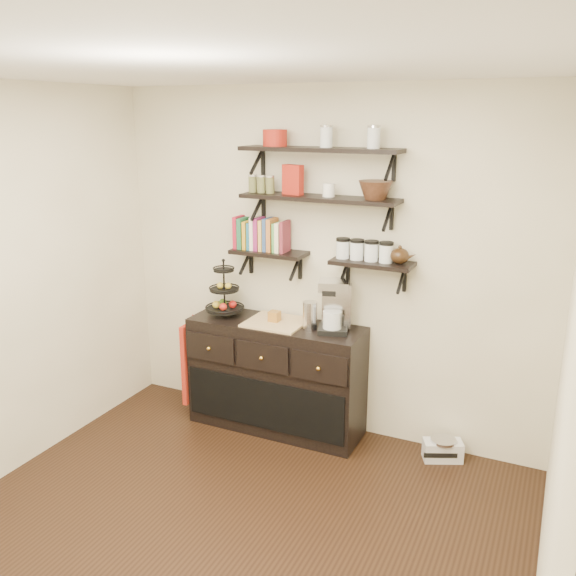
# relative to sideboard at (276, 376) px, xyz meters

# --- Properties ---
(floor) EXTENTS (3.50, 3.50, 0.00)m
(floor) POSITION_rel_sideboard_xyz_m (0.31, -1.51, -0.45)
(floor) COLOR black
(floor) RESTS_ON ground
(ceiling) EXTENTS (3.50, 3.50, 0.02)m
(ceiling) POSITION_rel_sideboard_xyz_m (0.31, -1.51, 2.25)
(ceiling) COLOR white
(ceiling) RESTS_ON back_wall
(back_wall) EXTENTS (3.50, 0.02, 2.70)m
(back_wall) POSITION_rel_sideboard_xyz_m (0.31, 0.24, 0.90)
(back_wall) COLOR white
(back_wall) RESTS_ON ground
(right_wall) EXTENTS (0.02, 3.50, 2.70)m
(right_wall) POSITION_rel_sideboard_xyz_m (2.06, -1.51, 0.90)
(right_wall) COLOR white
(right_wall) RESTS_ON ground
(shelf_top) EXTENTS (1.20, 0.27, 0.23)m
(shelf_top) POSITION_rel_sideboard_xyz_m (0.31, 0.10, 1.78)
(shelf_top) COLOR black
(shelf_top) RESTS_ON back_wall
(shelf_mid) EXTENTS (1.20, 0.27, 0.23)m
(shelf_mid) POSITION_rel_sideboard_xyz_m (0.31, 0.10, 1.43)
(shelf_mid) COLOR black
(shelf_mid) RESTS_ON back_wall
(shelf_low_left) EXTENTS (0.60, 0.25, 0.23)m
(shelf_low_left) POSITION_rel_sideboard_xyz_m (-0.11, 0.12, 0.98)
(shelf_low_left) COLOR black
(shelf_low_left) RESTS_ON back_wall
(shelf_low_right) EXTENTS (0.60, 0.25, 0.23)m
(shelf_low_right) POSITION_rel_sideboard_xyz_m (0.73, 0.12, 0.98)
(shelf_low_right) COLOR black
(shelf_low_right) RESTS_ON back_wall
(cookbooks) EXTENTS (0.43, 0.15, 0.26)m
(cookbooks) POSITION_rel_sideboard_xyz_m (-0.16, 0.12, 1.11)
(cookbooks) COLOR #A8162E
(cookbooks) RESTS_ON shelf_low_left
(glass_canisters) EXTENTS (0.43, 0.10, 0.13)m
(glass_canisters) POSITION_rel_sideboard_xyz_m (0.66, 0.12, 1.06)
(glass_canisters) COLOR silver
(glass_canisters) RESTS_ON shelf_low_right
(sideboard) EXTENTS (1.40, 0.50, 0.92)m
(sideboard) POSITION_rel_sideboard_xyz_m (0.00, 0.00, 0.00)
(sideboard) COLOR black
(sideboard) RESTS_ON floor
(fruit_stand) EXTENTS (0.31, 0.31, 0.45)m
(fruit_stand) POSITION_rel_sideboard_xyz_m (-0.46, 0.00, 0.60)
(fruit_stand) COLOR black
(fruit_stand) RESTS_ON sideboard
(candle) EXTENTS (0.08, 0.08, 0.08)m
(candle) POSITION_rel_sideboard_xyz_m (-0.01, 0.00, 0.50)
(candle) COLOR #986323
(candle) RESTS_ON sideboard
(coffee_maker) EXTENTS (0.27, 0.27, 0.40)m
(coffee_maker) POSITION_rel_sideboard_xyz_m (0.48, 0.03, 0.64)
(coffee_maker) COLOR black
(coffee_maker) RESTS_ON sideboard
(thermal_carafe) EXTENTS (0.11, 0.11, 0.22)m
(thermal_carafe) POSITION_rel_sideboard_xyz_m (0.30, -0.02, 0.56)
(thermal_carafe) COLOR silver
(thermal_carafe) RESTS_ON sideboard
(apron) EXTENTS (0.04, 0.29, 0.68)m
(apron) POSITION_rel_sideboard_xyz_m (-0.73, -0.10, 0.04)
(apron) COLOR maroon
(apron) RESTS_ON sideboard
(radio) EXTENTS (0.32, 0.25, 0.17)m
(radio) POSITION_rel_sideboard_xyz_m (1.34, 0.07, -0.37)
(radio) COLOR silver
(radio) RESTS_ON floor
(recipe_box) EXTENTS (0.17, 0.10, 0.22)m
(recipe_box) POSITION_rel_sideboard_xyz_m (0.10, 0.10, 1.56)
(recipe_box) COLOR #9E1D12
(recipe_box) RESTS_ON shelf_mid
(walnut_bowl) EXTENTS (0.24, 0.24, 0.13)m
(walnut_bowl) POSITION_rel_sideboard_xyz_m (0.74, 0.10, 1.51)
(walnut_bowl) COLOR black
(walnut_bowl) RESTS_ON shelf_mid
(ramekins) EXTENTS (0.09, 0.09, 0.10)m
(ramekins) POSITION_rel_sideboard_xyz_m (0.38, 0.10, 1.50)
(ramekins) COLOR white
(ramekins) RESTS_ON shelf_mid
(teapot) EXTENTS (0.21, 0.18, 0.14)m
(teapot) POSITION_rel_sideboard_xyz_m (0.93, 0.12, 1.07)
(teapot) COLOR black
(teapot) RESTS_ON shelf_low_right
(red_pot) EXTENTS (0.18, 0.18, 0.12)m
(red_pot) POSITION_rel_sideboard_xyz_m (-0.05, 0.10, 1.86)
(red_pot) COLOR #9E1D12
(red_pot) RESTS_ON shelf_top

